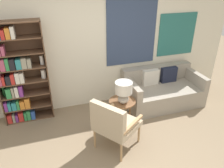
% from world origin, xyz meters
% --- Properties ---
extents(wall_back, '(6.40, 0.08, 2.70)m').
position_xyz_m(wall_back, '(0.05, 2.03, 1.36)').
color(wall_back, silver).
rests_on(wall_back, ground_plane).
extents(bookshelf, '(0.89, 0.30, 1.90)m').
position_xyz_m(bookshelf, '(-1.39, 1.84, 0.91)').
color(bookshelf, brown).
rests_on(bookshelf, ground_plane).
extents(armchair, '(0.85, 0.85, 0.90)m').
position_xyz_m(armchair, '(-0.01, 0.51, 0.52)').
color(armchair, tan).
rests_on(armchair, ground_plane).
extents(couch, '(1.63, 0.89, 0.76)m').
position_xyz_m(couch, '(1.46, 1.56, 0.29)').
color(couch, '#9E9384').
rests_on(couch, ground_plane).
extents(side_table, '(0.49, 0.49, 0.50)m').
position_xyz_m(side_table, '(0.36, 1.10, 0.45)').
color(side_table, brown).
rests_on(side_table, ground_plane).
extents(table_lamp, '(0.31, 0.31, 0.41)m').
position_xyz_m(table_lamp, '(0.36, 1.03, 0.76)').
color(table_lamp, '#A59E93').
rests_on(table_lamp, side_table).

